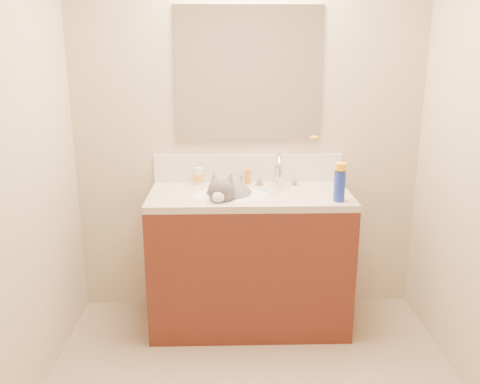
{
  "coord_description": "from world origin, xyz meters",
  "views": [
    {
      "loc": [
        -0.14,
        -1.93,
        1.7
      ],
      "look_at": [
        -0.06,
        0.92,
        0.88
      ],
      "focal_mm": 38.0,
      "sensor_mm": 36.0,
      "label": 1
    }
  ],
  "objects": [
    {
      "name": "silver_jar",
      "position": [
        -0.04,
        1.19,
        0.89
      ],
      "size": [
        0.06,
        0.06,
        0.06
      ],
      "primitive_type": "cylinder",
      "rotation": [
        0.0,
        0.0,
        0.12
      ],
      "color": "#B7B7BC",
      "rests_on": "counter_slab"
    },
    {
      "name": "room_shell",
      "position": [
        0.0,
        0.0,
        1.49
      ],
      "size": [
        2.24,
        2.54,
        2.52
      ],
      "color": "tan",
      "rests_on": "ground"
    },
    {
      "name": "cat",
      "position": [
        -0.13,
        0.96,
        0.83
      ],
      "size": [
        0.38,
        0.45,
        0.33
      ],
      "rotation": [
        0.0,
        0.0,
        -0.28
      ],
      "color": "#4B494B",
      "rests_on": "basin"
    },
    {
      "name": "toothbrush",
      "position": [
        0.1,
        1.0,
        0.87
      ],
      "size": [
        0.08,
        0.15,
        0.01
      ],
      "primitive_type": "cube",
      "rotation": [
        0.0,
        0.0,
        0.46
      ],
      "color": "silver",
      "rests_on": "counter_slab"
    },
    {
      "name": "spray_can",
      "position": [
        0.49,
        0.79,
        0.95
      ],
      "size": [
        0.08,
        0.08,
        0.17
      ],
      "primitive_type": "cylinder",
      "rotation": [
        0.0,
        0.0,
        0.24
      ],
      "color": "#182EAD",
      "rests_on": "counter_slab"
    },
    {
      "name": "vanity_cabinet",
      "position": [
        0.0,
        0.97,
        0.41
      ],
      "size": [
        1.2,
        0.55,
        0.82
      ],
      "primitive_type": "cube",
      "color": "#4E1F15",
      "rests_on": "ground"
    },
    {
      "name": "faucet",
      "position": [
        0.18,
        1.11,
        0.95
      ],
      "size": [
        0.28,
        0.2,
        0.21
      ],
      "color": "silver",
      "rests_on": "counter_slab"
    },
    {
      "name": "basin",
      "position": [
        -0.12,
        0.94,
        0.79
      ],
      "size": [
        0.45,
        0.36,
        0.14
      ],
      "primitive_type": "ellipsoid",
      "color": "white",
      "rests_on": "vanity_cabinet"
    },
    {
      "name": "spray_cap",
      "position": [
        0.49,
        0.79,
        1.06
      ],
      "size": [
        0.08,
        0.08,
        0.04
      ],
      "primitive_type": "cylinder",
      "rotation": [
        0.0,
        0.0,
        0.24
      ],
      "color": "#FFAF1A",
      "rests_on": "spray_can"
    },
    {
      "name": "counter_slab",
      "position": [
        0.0,
        0.97,
        0.84
      ],
      "size": [
        1.2,
        0.55,
        0.04
      ],
      "primitive_type": "cube",
      "color": "#C0B197",
      "rests_on": "vanity_cabinet"
    },
    {
      "name": "backsplash",
      "position": [
        0.0,
        1.24,
        0.95
      ],
      "size": [
        1.2,
        0.02,
        0.18
      ],
      "primitive_type": "cube",
      "color": "beige",
      "rests_on": "counter_slab"
    },
    {
      "name": "amber_bottle",
      "position": [
        -0.0,
        1.18,
        0.91
      ],
      "size": [
        0.05,
        0.05,
        0.1
      ],
      "primitive_type": "cylinder",
      "rotation": [
        0.0,
        0.0,
        -0.32
      ],
      "color": "orange",
      "rests_on": "counter_slab"
    },
    {
      "name": "mirror",
      "position": [
        0.0,
        1.24,
        1.54
      ],
      "size": [
        0.9,
        0.02,
        0.8
      ],
      "primitive_type": "cube",
      "color": "white",
      "rests_on": "room_shell"
    },
    {
      "name": "pill_label",
      "position": [
        -0.31,
        1.17,
        0.91
      ],
      "size": [
        0.08,
        0.08,
        0.04
      ],
      "primitive_type": "cylinder",
      "rotation": [
        0.0,
        0.0,
        -0.36
      ],
      "color": "gold",
      "rests_on": "pill_bottle"
    },
    {
      "name": "pill_bottle",
      "position": [
        -0.31,
        1.17,
        0.91
      ],
      "size": [
        0.08,
        0.08,
        0.11
      ],
      "primitive_type": "cylinder",
      "rotation": [
        0.0,
        0.0,
        -0.36
      ],
      "color": "silver",
      "rests_on": "counter_slab"
    },
    {
      "name": "toothbrush_head",
      "position": [
        0.1,
        1.0,
        0.87
      ],
      "size": [
        0.03,
        0.03,
        0.02
      ],
      "primitive_type": "cube",
      "rotation": [
        0.0,
        0.0,
        0.46
      ],
      "color": "#6BAAE4",
      "rests_on": "counter_slab"
    }
  ]
}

